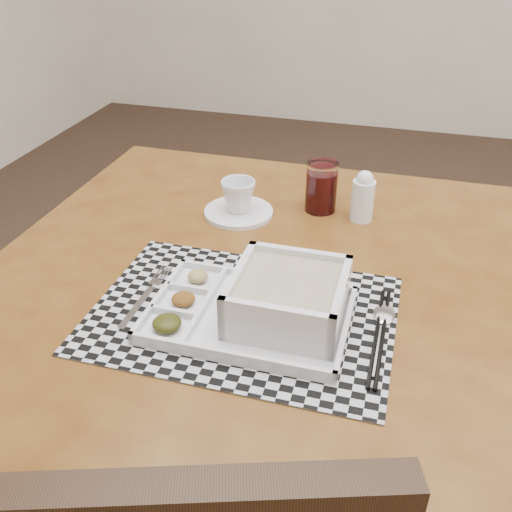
# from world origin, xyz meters

# --- Properties ---
(floor) EXTENTS (5.00, 5.00, 0.00)m
(floor) POSITION_xyz_m (0.00, 0.00, 0.00)
(floor) COLOR #2F1E17
(floor) RESTS_ON ground
(dining_table) EXTENTS (1.06, 1.06, 0.79)m
(dining_table) POSITION_xyz_m (-0.35, -0.71, 0.71)
(dining_table) COLOR #4A260D
(dining_table) RESTS_ON ground
(placemat) EXTENTS (0.49, 0.35, 0.00)m
(placemat) POSITION_xyz_m (-0.37, -0.83, 0.79)
(placemat) COLOR #A7A7AE
(placemat) RESTS_ON dining_table
(serving_tray) EXTENTS (0.32, 0.22, 0.09)m
(serving_tray) POSITION_xyz_m (-0.31, -0.83, 0.83)
(serving_tray) COLOR silver
(serving_tray) RESTS_ON placemat
(fork) EXTENTS (0.02, 0.19, 0.00)m
(fork) POSITION_xyz_m (-0.54, -0.82, 0.80)
(fork) COLOR silver
(fork) RESTS_ON placemat
(spoon) EXTENTS (0.04, 0.18, 0.01)m
(spoon) POSITION_xyz_m (-0.14, -0.78, 0.80)
(spoon) COLOR silver
(spoon) RESTS_ON placemat
(chopsticks) EXTENTS (0.02, 0.24, 0.01)m
(chopsticks) POSITION_xyz_m (-0.14, -0.82, 0.80)
(chopsticks) COLOR black
(chopsticks) RESTS_ON placemat
(saucer) EXTENTS (0.15, 0.15, 0.01)m
(saucer) POSITION_xyz_m (-0.48, -0.49, 0.80)
(saucer) COLOR silver
(saucer) RESTS_ON dining_table
(cup) EXTENTS (0.10, 0.10, 0.07)m
(cup) POSITION_xyz_m (-0.48, -0.49, 0.84)
(cup) COLOR silver
(cup) RESTS_ON saucer
(juice_glass) EXTENTS (0.07, 0.07, 0.11)m
(juice_glass) POSITION_xyz_m (-0.31, -0.42, 0.84)
(juice_glass) COLOR white
(juice_glass) RESTS_ON dining_table
(creamer_bottle) EXTENTS (0.05, 0.05, 0.11)m
(creamer_bottle) POSITION_xyz_m (-0.22, -0.44, 0.85)
(creamer_bottle) COLOR silver
(creamer_bottle) RESTS_ON dining_table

